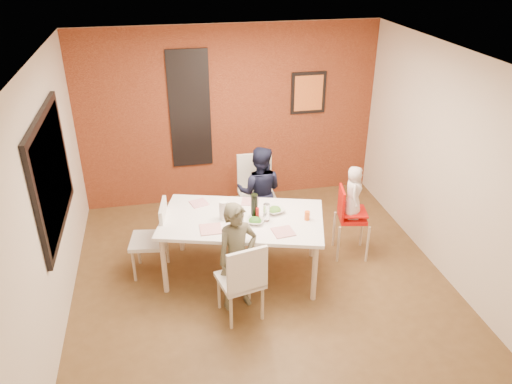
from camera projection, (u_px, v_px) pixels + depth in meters
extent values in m
plane|color=brown|center=(261.00, 278.00, 6.18)|extent=(4.50, 4.50, 0.00)
cube|color=white|center=(262.00, 58.00, 4.94)|extent=(4.50, 4.50, 0.02)
cube|color=beige|center=(230.00, 116.00, 7.51)|extent=(4.50, 0.02, 2.70)
cube|color=beige|center=(326.00, 314.00, 3.60)|extent=(4.50, 0.02, 2.70)
cube|color=beige|center=(49.00, 199.00, 5.16)|extent=(0.02, 4.50, 2.70)
cube|color=beige|center=(445.00, 164.00, 5.96)|extent=(0.02, 4.50, 2.70)
cube|color=maroon|center=(230.00, 117.00, 7.50)|extent=(4.50, 0.02, 2.70)
cube|color=black|center=(51.00, 174.00, 5.24)|extent=(0.05, 1.70, 1.30)
cube|color=black|center=(53.00, 173.00, 5.25)|extent=(0.02, 1.55, 1.15)
cube|color=silver|center=(190.00, 110.00, 7.31)|extent=(0.55, 0.03, 1.70)
cube|color=black|center=(190.00, 110.00, 7.30)|extent=(0.60, 0.03, 1.76)
cube|color=black|center=(308.00, 93.00, 7.55)|extent=(0.54, 0.03, 0.64)
cube|color=orange|center=(309.00, 93.00, 7.54)|extent=(0.44, 0.01, 0.54)
cube|color=white|center=(242.00, 219.00, 5.93)|extent=(2.13, 1.55, 0.04)
cylinder|color=#CBB397|center=(164.00, 265.00, 5.78)|extent=(0.06, 0.06, 0.75)
cylinder|color=#CBB397|center=(181.00, 226.00, 6.57)|extent=(0.06, 0.06, 0.75)
cylinder|color=#CBB397|center=(315.00, 273.00, 5.65)|extent=(0.06, 0.06, 0.75)
cylinder|color=#CBB397|center=(313.00, 231.00, 6.44)|extent=(0.06, 0.06, 0.75)
cube|color=silver|center=(240.00, 280.00, 5.40)|extent=(0.54, 0.54, 0.05)
cube|color=silver|center=(247.00, 271.00, 5.12)|extent=(0.45, 0.14, 0.51)
cylinder|color=tan|center=(249.00, 284.00, 5.72)|extent=(0.04, 0.04, 0.44)
cylinder|color=tan|center=(262.00, 303.00, 5.43)|extent=(0.04, 0.04, 0.44)
cylinder|color=tan|center=(219.00, 292.00, 5.59)|extent=(0.04, 0.04, 0.44)
cylinder|color=tan|center=(231.00, 312.00, 5.29)|extent=(0.04, 0.04, 0.44)
cube|color=beige|center=(257.00, 196.00, 7.02)|extent=(0.50, 0.50, 0.06)
cube|color=beige|center=(254.00, 172.00, 7.09)|extent=(0.49, 0.05, 0.56)
cylinder|color=#C1AA8F|center=(246.00, 221.00, 6.94)|extent=(0.04, 0.04, 0.48)
cylinder|color=#C1AA8F|center=(241.00, 207.00, 7.29)|extent=(0.04, 0.04, 0.48)
cylinder|color=#C1AA8F|center=(274.00, 218.00, 7.00)|extent=(0.04, 0.04, 0.48)
cylinder|color=#C1AA8F|center=(268.00, 205.00, 7.35)|extent=(0.04, 0.04, 0.48)
cube|color=silver|center=(149.00, 241.00, 6.10)|extent=(0.51, 0.51, 0.05)
cube|color=silver|center=(164.00, 223.00, 5.99)|extent=(0.11, 0.45, 0.51)
cylinder|color=tan|center=(138.00, 249.00, 6.36)|extent=(0.04, 0.04, 0.44)
cylinder|color=tan|center=(167.00, 248.00, 6.37)|extent=(0.04, 0.04, 0.44)
cylinder|color=tan|center=(134.00, 266.00, 6.03)|extent=(0.04, 0.04, 0.44)
cylinder|color=tan|center=(164.00, 265.00, 6.05)|extent=(0.04, 0.04, 0.44)
cube|color=red|center=(352.00, 218.00, 6.42)|extent=(0.39, 0.39, 0.05)
cube|color=red|center=(341.00, 203.00, 6.31)|extent=(0.09, 0.34, 0.40)
cube|color=red|center=(353.00, 211.00, 6.37)|extent=(0.39, 0.39, 0.02)
cylinder|color=tan|center=(368.00, 244.00, 6.38)|extent=(0.03, 0.03, 0.52)
cylinder|color=tan|center=(338.00, 244.00, 6.38)|extent=(0.03, 0.03, 0.52)
cylinder|color=tan|center=(362.00, 229.00, 6.71)|extent=(0.03, 0.03, 0.52)
cylinder|color=tan|center=(334.00, 229.00, 6.71)|extent=(0.03, 0.03, 0.52)
imported|color=#514E3A|center=(237.00, 257.00, 5.45)|extent=(0.54, 0.44, 1.30)
imported|color=black|center=(260.00, 192.00, 6.81)|extent=(0.76, 0.67, 1.31)
imported|color=silver|center=(353.00, 192.00, 6.24)|extent=(0.32, 0.39, 0.69)
cube|color=white|center=(211.00, 229.00, 5.68)|extent=(0.24, 0.24, 0.01)
cube|color=silver|center=(250.00, 202.00, 6.27)|extent=(0.26, 0.26, 0.01)
cube|color=silver|center=(283.00, 232.00, 5.63)|extent=(0.25, 0.25, 0.01)
cube|color=white|center=(199.00, 203.00, 6.23)|extent=(0.25, 0.25, 0.01)
imported|color=white|center=(255.00, 221.00, 5.81)|extent=(0.27, 0.27, 0.05)
imported|color=white|center=(275.00, 210.00, 6.03)|extent=(0.29, 0.29, 0.06)
cylinder|color=black|center=(254.00, 206.00, 5.85)|extent=(0.08, 0.08, 0.31)
cylinder|color=white|center=(241.00, 219.00, 5.69)|extent=(0.07, 0.07, 0.20)
cylinder|color=white|center=(266.00, 212.00, 5.81)|extent=(0.08, 0.08, 0.22)
cylinder|color=white|center=(224.00, 210.00, 5.84)|extent=(0.11, 0.11, 0.24)
cylinder|color=red|center=(258.00, 214.00, 5.85)|extent=(0.04, 0.04, 0.15)
cylinder|color=#367928|center=(256.00, 210.00, 5.94)|extent=(0.04, 0.04, 0.14)
cylinder|color=brown|center=(243.00, 213.00, 5.90)|extent=(0.03, 0.03, 0.13)
cylinder|color=orange|center=(307.00, 216.00, 5.86)|extent=(0.06, 0.06, 0.11)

